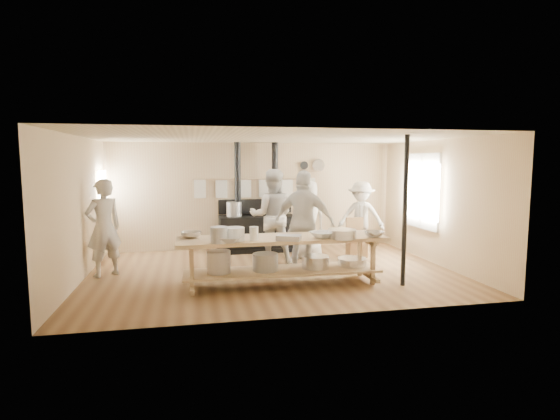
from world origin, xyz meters
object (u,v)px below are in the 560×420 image
(prep_table, at_px, (282,256))
(cook_center, at_px, (307,219))
(cook_by_window, at_px, (361,217))
(chair, at_px, (356,245))
(stove, at_px, (257,229))
(cook_right, at_px, (304,223))
(roasting_pan, at_px, (289,238))
(cook_far_left, at_px, (104,228))
(cook_left, at_px, (272,216))

(prep_table, xyz_separation_m, cook_center, (1.00, 2.03, 0.35))
(cook_by_window, xyz_separation_m, chair, (-0.30, -0.49, -0.58))
(stove, bearing_deg, cook_right, -76.30)
(cook_center, relative_size, roasting_pan, 4.44)
(prep_table, distance_m, roasting_pan, 0.50)
(cook_far_left, bearing_deg, cook_left, 155.77)
(cook_right, xyz_separation_m, chair, (1.56, 1.25, -0.73))
(cook_far_left, distance_m, cook_left, 3.33)
(chair, bearing_deg, stove, 157.28)
(cook_center, height_order, chair, cook_center)
(cook_left, relative_size, chair, 2.29)
(cook_left, height_order, cook_right, cook_left)
(stove, distance_m, chair, 2.40)
(cook_left, relative_size, cook_by_window, 1.19)
(cook_far_left, bearing_deg, stove, 176.25)
(cook_far_left, height_order, cook_center, cook_far_left)
(cook_far_left, xyz_separation_m, cook_right, (3.71, -0.58, 0.08))
(stove, height_order, cook_center, stove)
(cook_left, bearing_deg, roasting_pan, 96.48)
(cook_by_window, distance_m, chair, 0.82)
(roasting_pan, bearing_deg, cook_right, 62.55)
(cook_center, distance_m, cook_by_window, 1.48)
(prep_table, bearing_deg, cook_left, 85.16)
(cook_right, bearing_deg, cook_by_window, -105.07)
(stove, distance_m, cook_left, 1.35)
(chair, bearing_deg, cook_left, -170.83)
(cook_far_left, relative_size, roasting_pan, 4.68)
(cook_right, height_order, cook_by_window, cook_right)
(cook_center, xyz_separation_m, roasting_pan, (-0.95, -2.36, 0.02))
(prep_table, distance_m, cook_far_left, 3.41)
(cook_far_left, xyz_separation_m, cook_left, (3.29, 0.51, 0.08))
(cook_left, height_order, chair, cook_left)
(cook_left, bearing_deg, chair, -165.94)
(chair, bearing_deg, roasting_pan, -128.26)
(cook_left, bearing_deg, stove, -74.06)
(cook_center, bearing_deg, stove, -55.53)
(stove, relative_size, cook_left, 1.31)
(stove, bearing_deg, cook_far_left, -150.70)
(prep_table, bearing_deg, stove, 89.96)
(roasting_pan, bearing_deg, prep_table, 98.39)
(stove, relative_size, cook_by_window, 1.55)
(prep_table, distance_m, cook_center, 2.29)
(chair, bearing_deg, cook_center, 179.31)
(prep_table, distance_m, cook_left, 1.83)
(stove, relative_size, roasting_pan, 6.63)
(prep_table, relative_size, cook_far_left, 1.96)
(prep_table, distance_m, cook_by_window, 3.44)
(stove, bearing_deg, roasting_pan, -89.20)
(cook_right, bearing_deg, cook_center, -75.93)
(cook_center, distance_m, cook_right, 1.42)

